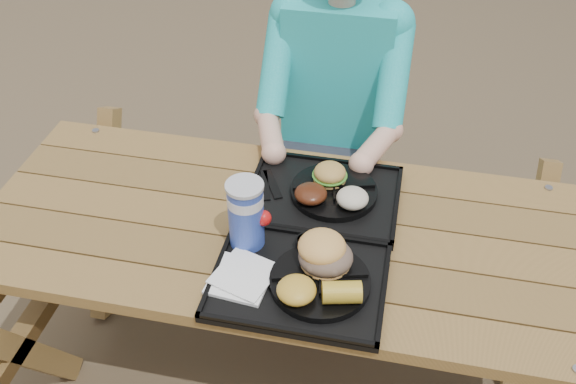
# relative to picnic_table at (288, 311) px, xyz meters

# --- Properties ---
(ground) EXTENTS (60.00, 60.00, 0.00)m
(ground) POSITION_rel_picnic_table_xyz_m (0.00, 0.00, -0.38)
(ground) COLOR #999999
(ground) RESTS_ON ground
(picnic_table) EXTENTS (1.80, 1.49, 0.75)m
(picnic_table) POSITION_rel_picnic_table_xyz_m (0.00, 0.00, 0.00)
(picnic_table) COLOR #999999
(picnic_table) RESTS_ON ground
(tray_near) EXTENTS (0.45, 0.35, 0.02)m
(tray_near) POSITION_rel_picnic_table_xyz_m (0.07, -0.21, 0.39)
(tray_near) COLOR black
(tray_near) RESTS_ON picnic_table
(tray_far) EXTENTS (0.45, 0.35, 0.02)m
(tray_far) POSITION_rel_picnic_table_xyz_m (0.08, 0.14, 0.39)
(tray_far) COLOR black
(tray_far) RESTS_ON picnic_table
(plate_near) EXTENTS (0.26, 0.26, 0.02)m
(plate_near) POSITION_rel_picnic_table_xyz_m (0.13, -0.22, 0.41)
(plate_near) COLOR black
(plate_near) RESTS_ON tray_near
(plate_far) EXTENTS (0.26, 0.26, 0.02)m
(plate_far) POSITION_rel_picnic_table_xyz_m (0.11, 0.15, 0.41)
(plate_far) COLOR black
(plate_far) RESTS_ON tray_far
(napkin_stack) EXTENTS (0.16, 0.16, 0.02)m
(napkin_stack) POSITION_rel_picnic_table_xyz_m (-0.07, -0.24, 0.40)
(napkin_stack) COLOR white
(napkin_stack) RESTS_ON tray_near
(soda_cup) EXTENTS (0.10, 0.10, 0.19)m
(soda_cup) POSITION_rel_picnic_table_xyz_m (-0.09, -0.10, 0.49)
(soda_cup) COLOR #1633A5
(soda_cup) RESTS_ON tray_near
(condiment_bbq) EXTENTS (0.06, 0.06, 0.03)m
(condiment_bbq) POSITION_rel_picnic_table_xyz_m (0.07, -0.09, 0.41)
(condiment_bbq) COLOR #310506
(condiment_bbq) RESTS_ON tray_near
(condiment_mustard) EXTENTS (0.04, 0.04, 0.03)m
(condiment_mustard) POSITION_rel_picnic_table_xyz_m (0.13, -0.08, 0.41)
(condiment_mustard) COLOR yellow
(condiment_mustard) RESTS_ON tray_near
(sandwich) EXTENTS (0.13, 0.13, 0.14)m
(sandwich) POSITION_rel_picnic_table_xyz_m (0.13, -0.16, 0.48)
(sandwich) COLOR #EEAA54
(sandwich) RESTS_ON plate_near
(mac_cheese) EXTENTS (0.10, 0.10, 0.05)m
(mac_cheese) POSITION_rel_picnic_table_xyz_m (0.08, -0.29, 0.44)
(mac_cheese) COLOR gold
(mac_cheese) RESTS_ON plate_near
(corn_cob) EXTENTS (0.12, 0.12, 0.06)m
(corn_cob) POSITION_rel_picnic_table_xyz_m (0.19, -0.27, 0.44)
(corn_cob) COLOR gold
(corn_cob) RESTS_ON plate_near
(cutlery_far) EXTENTS (0.09, 0.14, 0.01)m
(cutlery_far) POSITION_rel_picnic_table_xyz_m (-0.08, 0.15, 0.40)
(cutlery_far) COLOR black
(cutlery_far) RESTS_ON tray_far
(burger) EXTENTS (0.10, 0.10, 0.09)m
(burger) POSITION_rel_picnic_table_xyz_m (0.09, 0.18, 0.46)
(burger) COLOR #C29244
(burger) RESTS_ON plate_far
(baked_beans) EXTENTS (0.10, 0.10, 0.04)m
(baked_beans) POSITION_rel_picnic_table_xyz_m (0.05, 0.09, 0.44)
(baked_beans) COLOR #4B1F0F
(baked_beans) RESTS_ON plate_far
(potato_salad) EXTENTS (0.09, 0.09, 0.05)m
(potato_salad) POSITION_rel_picnic_table_xyz_m (0.17, 0.09, 0.44)
(potato_salad) COLOR beige
(potato_salad) RESTS_ON plate_far
(diner) EXTENTS (0.48, 0.84, 1.28)m
(diner) POSITION_rel_picnic_table_xyz_m (0.03, 0.70, 0.27)
(diner) COLOR #19B0A0
(diner) RESTS_ON ground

